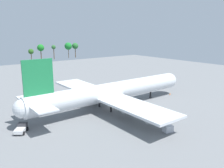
# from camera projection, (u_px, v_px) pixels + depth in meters

# --- Properties ---
(ground_plane) EXTENTS (268.00, 268.00, 0.00)m
(ground_plane) POSITION_uv_depth(u_px,v_px,m) (112.00, 107.00, 82.33)
(ground_plane) COLOR slate
(cargo_airplane) EXTENTS (67.00, 58.57, 19.09)m
(cargo_airplane) POSITION_uv_depth(u_px,v_px,m) (111.00, 92.00, 80.83)
(cargo_airplane) COLOR silver
(cargo_airplane) RESTS_ON ground_plane
(maintenance_van) EXTENTS (4.57, 5.03, 2.22)m
(maintenance_van) POSITION_uv_depth(u_px,v_px,m) (21.00, 128.00, 61.91)
(maintenance_van) COLOR #333338
(maintenance_van) RESTS_ON ground_plane
(cargo_container_aft) EXTENTS (2.85, 2.45, 1.73)m
(cargo_container_aft) POSITION_uv_depth(u_px,v_px,m) (168.00, 129.00, 62.44)
(cargo_container_aft) COLOR #B7BCC6
(cargo_container_aft) RESTS_ON ground_plane
(safety_cone_nose) EXTENTS (0.52, 0.52, 0.75)m
(safety_cone_nose) POSITION_uv_depth(u_px,v_px,m) (170.00, 94.00, 98.94)
(safety_cone_nose) COLOR orange
(safety_cone_nose) RESTS_ON ground_plane
(safety_cone_tail) EXTENTS (0.57, 0.57, 0.81)m
(safety_cone_tail) POSITION_uv_depth(u_px,v_px,m) (26.00, 127.00, 64.68)
(safety_cone_tail) COLOR orange
(safety_cone_tail) RESTS_ON ground_plane
(tree_line_backdrop) EXTENTS (145.73, 7.24, 15.48)m
(tree_line_backdrop) POSITION_uv_depth(u_px,v_px,m) (25.00, 49.00, 205.90)
(tree_line_backdrop) COLOR #51381E
(tree_line_backdrop) RESTS_ON ground_plane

